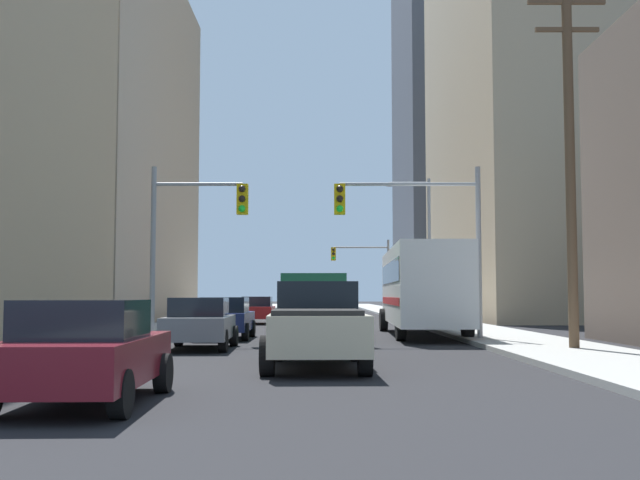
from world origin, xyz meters
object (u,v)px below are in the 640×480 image
(sedan_maroon, at_px, (89,351))
(traffic_signal_near_right, at_px, (418,222))
(city_bus, at_px, (425,287))
(pickup_truck_beige, at_px, (320,325))
(traffic_signal_near_left, at_px, (198,224))
(traffic_signal_far_right, at_px, (367,264))
(sedan_grey, at_px, (203,323))
(sedan_navy, at_px, (229,318))
(cargo_van_green, at_px, (320,304))
(sedan_red, at_px, (261,310))

(sedan_maroon, distance_m, traffic_signal_near_right, 16.72)
(sedan_maroon, bearing_deg, city_bus, 68.77)
(pickup_truck_beige, relative_size, traffic_signal_near_right, 0.91)
(traffic_signal_near_right, bearing_deg, pickup_truck_beige, -109.92)
(pickup_truck_beige, relative_size, sedan_maroon, 1.28)
(traffic_signal_near_left, height_order, traffic_signal_far_right, same)
(sedan_grey, height_order, sedan_navy, same)
(city_bus, distance_m, sedan_grey, 10.73)
(pickup_truck_beige, bearing_deg, sedan_maroon, -119.85)
(sedan_navy, relative_size, traffic_signal_near_left, 0.70)
(city_bus, relative_size, sedan_navy, 2.75)
(sedan_maroon, relative_size, traffic_signal_near_right, 0.71)
(traffic_signal_near_left, bearing_deg, sedan_maroon, -86.61)
(city_bus, distance_m, traffic_signal_near_left, 9.51)
(city_bus, distance_m, pickup_truck_beige, 13.92)
(traffic_signal_near_left, distance_m, traffic_signal_far_right, 35.81)
(cargo_van_green, height_order, sedan_maroon, cargo_van_green)
(sedan_red, distance_m, traffic_signal_near_left, 17.44)
(traffic_signal_near_right, bearing_deg, traffic_signal_far_right, 89.70)
(city_bus, bearing_deg, sedan_red, 120.05)
(pickup_truck_beige, xyz_separation_m, traffic_signal_far_right, (3.49, 44.10, 3.15))
(pickup_truck_beige, height_order, traffic_signal_near_right, traffic_signal_near_right)
(pickup_truck_beige, bearing_deg, sedan_red, 97.46)
(sedan_navy, relative_size, sedan_red, 1.00)
(sedan_grey, relative_size, traffic_signal_near_right, 0.71)
(city_bus, bearing_deg, sedan_maroon, -111.23)
(pickup_truck_beige, relative_size, sedan_red, 1.30)
(sedan_navy, bearing_deg, pickup_truck_beige, -73.06)
(traffic_signal_near_right, bearing_deg, sedan_red, 111.52)
(cargo_van_green, distance_m, traffic_signal_near_right, 4.39)
(cargo_van_green, height_order, traffic_signal_near_right, traffic_signal_near_right)
(pickup_truck_beige, distance_m, traffic_signal_far_right, 44.35)
(sedan_grey, xyz_separation_m, traffic_signal_near_left, (-0.76, 3.39, 3.25))
(city_bus, relative_size, traffic_signal_near_left, 1.93)
(traffic_signal_near_right, bearing_deg, sedan_maroon, -113.98)
(cargo_van_green, relative_size, traffic_signal_near_left, 0.88)
(city_bus, xyz_separation_m, sedan_maroon, (-7.42, -19.11, -1.16))
(sedan_maroon, relative_size, traffic_signal_near_left, 0.71)
(pickup_truck_beige, xyz_separation_m, traffic_signal_near_right, (3.31, 9.14, 3.17))
(cargo_van_green, xyz_separation_m, sedan_grey, (-3.43, -3.03, -0.52))
(sedan_navy, xyz_separation_m, traffic_signal_near_left, (-0.85, -1.98, 3.25))
(cargo_van_green, bearing_deg, sedan_navy, 144.98)
(city_bus, relative_size, sedan_maroon, 2.72)
(cargo_van_green, bearing_deg, traffic_signal_near_right, 6.22)
(pickup_truck_beige, xyz_separation_m, traffic_signal_near_left, (-4.24, 9.14, 3.09))
(cargo_van_green, bearing_deg, sedan_grey, -138.61)
(cargo_van_green, relative_size, sedan_maroon, 1.24)
(sedan_grey, height_order, sedan_red, same)
(city_bus, bearing_deg, traffic_signal_far_right, 91.07)
(sedan_red, distance_m, traffic_signal_near_right, 18.69)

